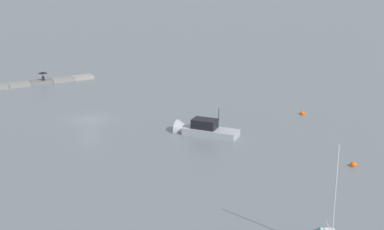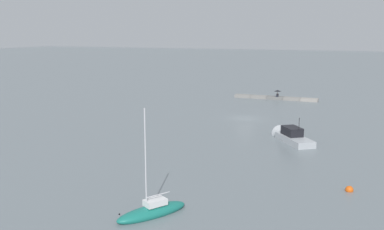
# 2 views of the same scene
# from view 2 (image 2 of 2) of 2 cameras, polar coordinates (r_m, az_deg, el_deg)

# --- Properties ---
(ground_plane) EXTENTS (500.00, 500.00, 0.00)m
(ground_plane) POSITION_cam_2_polar(r_m,az_deg,el_deg) (65.64, 6.84, -0.46)
(ground_plane) COLOR slate
(seawall_pier) EXTENTS (15.77, 1.74, 0.53)m
(seawall_pier) POSITION_cam_2_polar(r_m,az_deg,el_deg) (85.35, 10.73, 2.20)
(seawall_pier) COLOR gray
(seawall_pier) RESTS_ON ground_plane
(person_seated_dark_left) EXTENTS (0.49, 0.66, 0.73)m
(person_seated_dark_left) POSITION_cam_2_polar(r_m,az_deg,el_deg) (85.17, 10.97, 2.52)
(person_seated_dark_left) COLOR #1E2333
(person_seated_dark_left) RESTS_ON seawall_pier
(umbrella_open_black) EXTENTS (1.33, 1.33, 1.29)m
(umbrella_open_black) POSITION_cam_2_polar(r_m,az_deg,el_deg) (85.11, 11.01, 3.10)
(umbrella_open_black) COLOR black
(umbrella_open_black) RESTS_ON seawall_pier
(sailboat_teal_outer) EXTENTS (4.14, 5.53, 7.93)m
(sailboat_teal_outer) POSITION_cam_2_polar(r_m,az_deg,el_deg) (31.72, -5.17, -12.28)
(sailboat_teal_outer) COLOR #197266
(sailboat_teal_outer) RESTS_ON ground_plane
(motorboat_grey_near) EXTENTS (5.93, 6.83, 3.91)m
(motorboat_grey_near) POSITION_cam_2_polar(r_m,az_deg,el_deg) (53.27, 12.55, -2.81)
(motorboat_grey_near) COLOR #ADB2B7
(motorboat_grey_near) RESTS_ON ground_plane
(mooring_buoy_mid) EXTENTS (0.65, 0.65, 0.65)m
(mooring_buoy_mid) POSITION_cam_2_polar(r_m,az_deg,el_deg) (38.17, 19.66, -9.09)
(mooring_buoy_mid) COLOR #EA5914
(mooring_buoy_mid) RESTS_ON ground_plane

